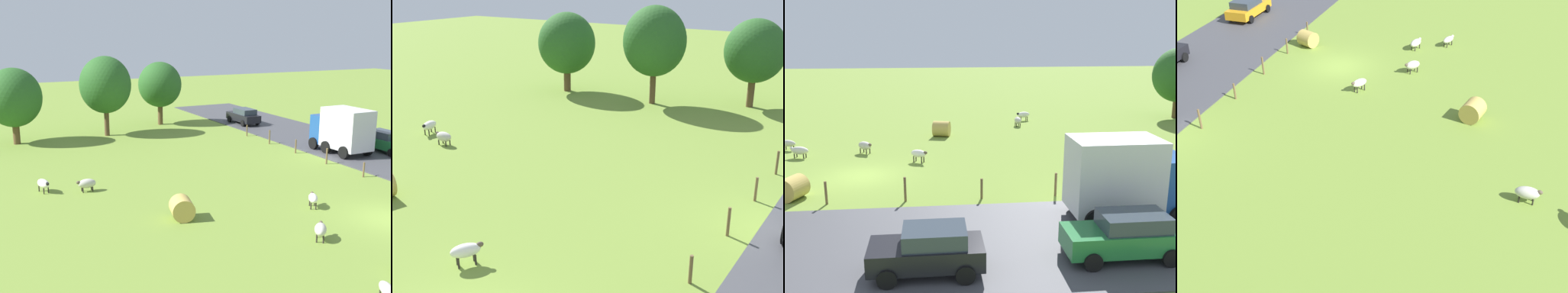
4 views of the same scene
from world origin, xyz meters
The scene contains 18 objects.
ground_plane centered at (0.00, 0.00, 0.00)m, with size 160.00×160.00×0.00m, color olive.
road_strip centered at (9.20, 0.00, 0.03)m, with size 8.00×80.00×0.06m, color #47474C.
sheep_0 centered at (-6.44, -5.86, 0.49)m, with size 0.86×1.29×0.72m.
sheep_1 centered at (-13.00, 11.35, 0.50)m, with size 1.18×0.57×0.78m.
sheep_2 centered at (-15.38, 12.31, 0.54)m, with size 0.84×1.34×0.81m.
sheep_3 centered at (-5.00, -0.49, 0.54)m, with size 1.10×1.16×0.81m.
sheep_4 centered at (-2.50, 3.14, 0.55)m, with size 0.95×1.15×0.79m.
sheep_5 centered at (-4.29, -4.52, 0.49)m, with size 0.85×1.34×0.75m.
hay_bale_0 centered at (3.44, -2.78, 0.57)m, with size 1.15×1.15×1.20m, color tan.
hay_bale_1 centered at (-9.67, 4.72, 0.59)m, with size 1.19×1.19×1.25m, color tan.
fence_post_1 centered at (4.30, -1.03, 0.57)m, with size 0.12×0.12×1.13m, color brown.
fence_post_2 centered at (4.30, 2.65, 0.61)m, with size 0.12×0.12×1.22m, color brown.
fence_post_3 centered at (4.30, 6.33, 0.51)m, with size 0.12×0.12×1.02m, color brown.
fence_post_4 centered at (4.30, 10.01, 0.59)m, with size 0.12×0.12×1.18m, color brown.
fence_post_5 centered at (4.30, 13.68, 0.56)m, with size 0.12×0.12×1.11m, color brown.
truck_0 centered at (7.53, 12.07, 1.94)m, with size 2.65×4.88×3.58m.
car_1 centered at (10.89, 10.76, 0.92)m, with size 1.93×4.25×1.66m.
car_3 centered at (11.26, 3.80, 0.89)m, with size 1.95×3.81×1.61m.
Camera 3 is at (25.26, 4.04, 7.92)m, focal length 42.13 mm.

